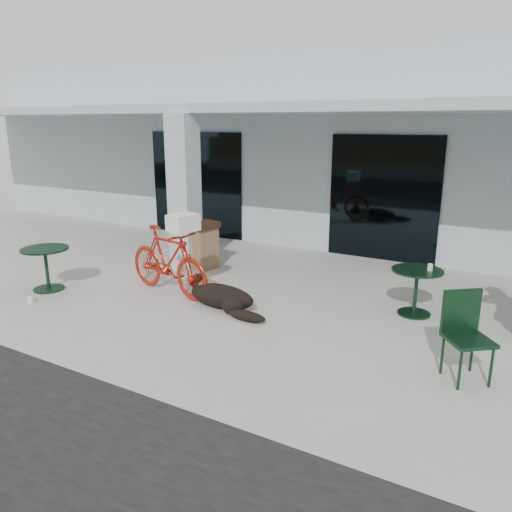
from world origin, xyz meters
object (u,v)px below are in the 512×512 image
Objects in this scene: dog at (221,295)px; cafe_table_near at (47,269)px; bicycle at (168,261)px; trash_receptacle at (202,245)px; cafe_chair_far_a at (469,339)px; cafe_table_far at (416,292)px.

dog is 3.35m from cafe_table_near.
bicycle is 2.02× the size of trash_receptacle.
cafe_chair_far_a is at bearing 2.23° from cafe_table_near.
dog is (1.23, -0.15, -0.37)m from bicycle.
dog is at bearing -155.10° from cafe_table_far.
bicycle reaches higher than trash_receptacle.
cafe_table_near is (-2.02, -0.95, -0.21)m from bicycle.
cafe_chair_far_a reaches higher than cafe_table_far.
bicycle is 1.29m from dog.
bicycle is at bearing 25.22° from cafe_table_near.
cafe_table_far is 2.09m from cafe_chair_far_a.
bicycle is 5.08m from cafe_chair_far_a.
trash_receptacle is (-0.42, 1.57, -0.10)m from bicycle.
dog is 3.09m from cafe_table_far.
cafe_chair_far_a is (3.81, -0.52, 0.30)m from dog.
cafe_chair_far_a reaches higher than trash_receptacle.
trash_receptacle is (-1.64, 1.73, 0.26)m from dog.
cafe_table_near is 0.78× the size of cafe_chair_far_a.
trash_receptacle is at bearing 174.51° from cafe_table_far.
bicycle reaches higher than cafe_table_near.
trash_receptacle reaches higher than dog.
cafe_table_far is at bearing 41.01° from dog.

